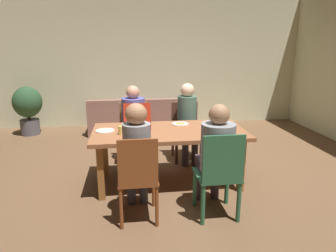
{
  "coord_description": "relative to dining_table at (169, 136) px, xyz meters",
  "views": [
    {
      "loc": [
        -0.51,
        -3.75,
        1.79
      ],
      "look_at": [
        0.0,
        0.1,
        0.76
      ],
      "focal_mm": 32.57,
      "sensor_mm": 36.0,
      "label": 1
    }
  ],
  "objects": [
    {
      "name": "potted_plant",
      "position": [
        -2.54,
        2.66,
        -0.07
      ],
      "size": [
        0.57,
        0.57,
        0.99
      ],
      "color": "#585861",
      "rests_on": "ground"
    },
    {
      "name": "person_2",
      "position": [
        -0.44,
        0.75,
        0.06
      ],
      "size": [
        0.35,
        0.56,
        1.21
      ],
      "color": "#32394D",
      "rests_on": "ground"
    },
    {
      "name": "plate_1",
      "position": [
        0.19,
        0.28,
        0.09
      ],
      "size": [
        0.23,
        0.23,
        0.03
      ],
      "color": "white",
      "rests_on": "dining_table"
    },
    {
      "name": "back_wall",
      "position": [
        0.0,
        3.25,
        0.83
      ],
      "size": [
        7.01,
        0.12,
        2.96
      ],
      "primitive_type": "cube",
      "color": "beige",
      "rests_on": "ground"
    },
    {
      "name": "chair_0",
      "position": [
        0.39,
        -0.94,
        -0.15
      ],
      "size": [
        0.44,
        0.45,
        0.96
      ],
      "color": "#2C6240",
      "rests_on": "ground"
    },
    {
      "name": "couch",
      "position": [
        -0.3,
        2.57,
        -0.39
      ],
      "size": [
        2.05,
        0.82,
        0.75
      ],
      "color": "#916459",
      "rests_on": "ground"
    },
    {
      "name": "plate_0",
      "position": [
        0.68,
        0.17,
        0.08
      ],
      "size": [
        0.25,
        0.25,
        0.01
      ],
      "color": "white",
      "rests_on": "dining_table"
    },
    {
      "name": "ground_plane",
      "position": [
        0.0,
        0.0,
        -0.65
      ],
      "size": [
        20.0,
        20.0,
        0.0
      ],
      "primitive_type": "plane",
      "color": "brown"
    },
    {
      "name": "person_0",
      "position": [
        0.39,
        -0.8,
        0.06
      ],
      "size": [
        0.36,
        0.56,
        1.22
      ],
      "color": "#3E2E39",
      "rests_on": "ground"
    },
    {
      "name": "drinking_glass_1",
      "position": [
        -0.61,
        -0.12,
        0.13
      ],
      "size": [
        0.07,
        0.07,
        0.11
      ],
      "primitive_type": "cylinder",
      "color": "#E6CC5E",
      "rests_on": "dining_table"
    },
    {
      "name": "chair_2",
      "position": [
        -0.44,
        0.9,
        -0.14
      ],
      "size": [
        0.45,
        0.4,
        0.92
      ],
      "color": "olive",
      "rests_on": "ground"
    },
    {
      "name": "person_3",
      "position": [
        0.39,
        0.76,
        0.07
      ],
      "size": [
        0.3,
        0.48,
        1.23
      ],
      "color": "#3E3C4A",
      "rests_on": "ground"
    },
    {
      "name": "chair_3",
      "position": [
        0.39,
        0.91,
        -0.16
      ],
      "size": [
        0.45,
        0.46,
        0.9
      ],
      "color": "#553024",
      "rests_on": "ground"
    },
    {
      "name": "dining_table",
      "position": [
        0.0,
        0.0,
        0.0
      ],
      "size": [
        1.96,
        0.98,
        0.73
      ],
      "color": "#9B5D39",
      "rests_on": "ground"
    },
    {
      "name": "pizza_box_0",
      "position": [
        -0.41,
        0.15,
        0.13
      ],
      "size": [
        0.34,
        0.43,
        0.36
      ],
      "color": "#AD2713",
      "rests_on": "dining_table"
    },
    {
      "name": "plate_2",
      "position": [
        -0.82,
        0.06,
        0.08
      ],
      "size": [
        0.24,
        0.24,
        0.01
      ],
      "color": "white",
      "rests_on": "dining_table"
    },
    {
      "name": "person_1",
      "position": [
        -0.44,
        -0.75,
        0.07
      ],
      "size": [
        0.29,
        0.5,
        1.24
      ],
      "color": "#3D3E4B",
      "rests_on": "ground"
    },
    {
      "name": "chair_1",
      "position": [
        -0.44,
        -0.91,
        -0.13
      ],
      "size": [
        0.41,
        0.46,
        0.94
      ],
      "color": "brown",
      "rests_on": "ground"
    },
    {
      "name": "drinking_glass_0",
      "position": [
        0.44,
        -0.28,
        0.15
      ],
      "size": [
        0.07,
        0.07,
        0.14
      ],
      "primitive_type": "cylinder",
      "color": "#B7492F",
      "rests_on": "dining_table"
    }
  ]
}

